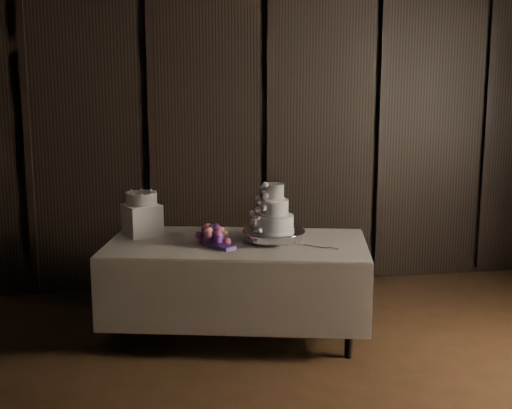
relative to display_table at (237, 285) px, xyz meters
The scene contains 8 objects.
room 2.47m from the display_table, 76.73° to the right, with size 6.08×7.08×3.08m.
display_table is the anchor object (origin of this frame).
cake_stand 0.48m from the display_table, ahead, with size 0.48×0.48×0.09m, color silver.
wedding_cake 0.63m from the display_table, 13.06° to the right, with size 0.35×0.30×0.36m.
bouquet 0.46m from the display_table, 161.73° to the right, with size 0.31×0.41×0.20m, color #C14A69, non-canonical shape.
box_pedestal 0.92m from the display_table, 153.43° to the left, with size 0.26×0.26×0.25m, color white.
small_cake 1.02m from the display_table, 153.43° to the left, with size 0.25×0.25×0.10m, color white.
cake_knife 0.67m from the display_table, 24.56° to the right, with size 0.37×0.02×0.01m, color silver.
Camera 1 is at (-1.27, -3.11, 2.09)m, focal length 50.00 mm.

